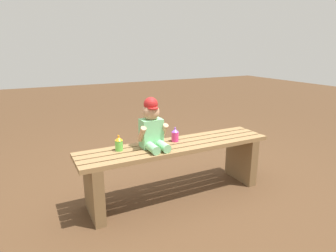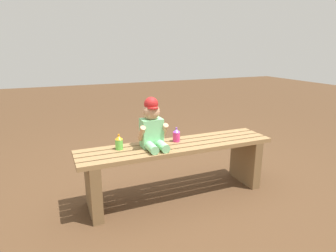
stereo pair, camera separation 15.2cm
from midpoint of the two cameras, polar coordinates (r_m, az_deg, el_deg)
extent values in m
plane|color=#4C331E|center=(2.59, 3.55, -13.51)|extent=(16.00, 16.00, 0.00)
cube|color=olive|center=(2.29, 5.32, -5.09)|extent=(1.65, 0.08, 0.04)
cube|color=olive|center=(2.36, 4.24, -4.36)|extent=(1.65, 0.08, 0.04)
cube|color=olive|center=(2.44, 3.23, -3.67)|extent=(1.65, 0.08, 0.04)
cube|color=olive|center=(2.53, 2.28, -3.02)|extent=(1.65, 0.08, 0.04)
cube|color=brown|center=(2.29, -12.74, -11.79)|extent=(0.08, 0.36, 0.44)
cube|color=brown|center=(2.86, 16.52, -6.47)|extent=(0.08, 0.36, 0.44)
cube|color=#7FCC8C|center=(2.31, -1.39, -1.34)|extent=(0.17, 0.12, 0.23)
sphere|color=tan|center=(2.26, -1.42, 2.85)|extent=(0.14, 0.14, 0.14)
cylinder|color=#B21E1E|center=(2.22, -1.07, 3.60)|extent=(0.09, 0.09, 0.01)
sphere|color=#B21E1E|center=(2.25, -1.43, 4.37)|extent=(0.11, 0.11, 0.11)
cylinder|color=#85D693|center=(2.21, -1.31, -4.30)|extent=(0.07, 0.16, 0.07)
cylinder|color=#85D693|center=(2.25, 0.83, -4.00)|extent=(0.07, 0.16, 0.07)
cylinder|color=tan|center=(2.25, -3.33, -1.46)|extent=(0.04, 0.12, 0.14)
cylinder|color=tan|center=(2.31, 1.05, -0.94)|extent=(0.04, 0.12, 0.14)
cylinder|color=#66CC4C|center=(2.28, -7.77, -3.59)|extent=(0.06, 0.06, 0.08)
cone|color=orange|center=(2.27, -7.82, -2.29)|extent=(0.06, 0.06, 0.03)
cylinder|color=orange|center=(2.26, -7.84, -1.85)|extent=(0.01, 0.01, 0.02)
cylinder|color=#E5337F|center=(2.45, 3.45, -2.14)|extent=(0.06, 0.06, 0.08)
cone|color=#8C4CCC|center=(2.43, 3.47, -0.92)|extent=(0.06, 0.06, 0.03)
cylinder|color=#8C4CCC|center=(2.43, 3.47, -0.51)|extent=(0.01, 0.01, 0.02)
camera|label=1|loc=(0.08, -88.07, 0.53)|focal=30.82mm
camera|label=2|loc=(0.08, 91.93, -0.53)|focal=30.82mm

